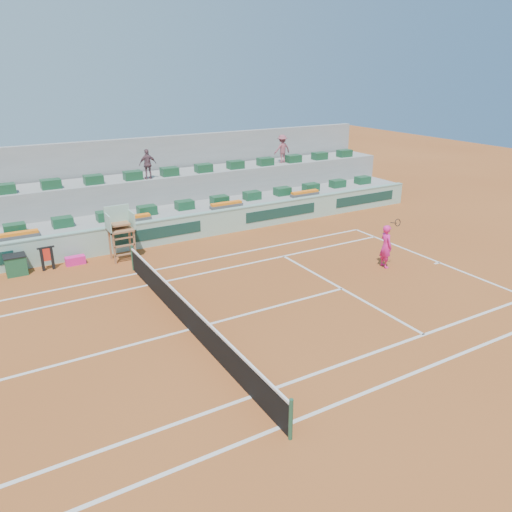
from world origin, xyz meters
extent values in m
plane|color=brown|center=(0.00, 0.00, 0.00)|extent=(90.00, 90.00, 0.00)
cube|color=#979795|center=(0.00, 10.70, 0.60)|extent=(36.00, 4.00, 1.20)
cube|color=#979795|center=(0.00, 12.30, 1.30)|extent=(36.00, 2.40, 2.60)
cube|color=#979795|center=(0.00, 13.90, 2.20)|extent=(36.00, 0.40, 4.40)
cube|color=#F31F8A|center=(-1.98, 7.85, 0.18)|extent=(0.82, 0.37, 0.37)
imported|color=#6D4953|center=(2.76, 11.46, 3.37)|extent=(0.91, 0.40, 1.54)
imported|color=#934955|center=(11.34, 11.95, 3.43)|extent=(1.09, 0.64, 1.66)
cube|color=silver|center=(11.88, 0.00, 0.01)|extent=(0.12, 10.97, 0.01)
cube|color=silver|center=(0.00, -5.49, 0.01)|extent=(23.77, 0.12, 0.01)
cube|color=silver|center=(0.00, 5.49, 0.01)|extent=(23.77, 0.12, 0.01)
cube|color=silver|center=(0.00, -4.12, 0.01)|extent=(23.77, 0.12, 0.01)
cube|color=silver|center=(0.00, 4.12, 0.01)|extent=(23.77, 0.12, 0.01)
cube|color=silver|center=(6.40, 0.00, 0.01)|extent=(0.12, 8.23, 0.01)
cube|color=silver|center=(0.00, 0.00, 0.01)|extent=(12.80, 0.12, 0.01)
cube|color=silver|center=(11.73, 0.00, 0.01)|extent=(0.30, 0.12, 0.01)
cube|color=black|center=(0.00, 0.00, 0.46)|extent=(0.03, 11.87, 0.92)
cube|color=white|center=(0.00, 0.00, 0.95)|extent=(0.06, 11.87, 0.07)
cylinder|color=#214D33|center=(0.00, -5.94, 0.55)|extent=(0.10, 0.10, 1.10)
cylinder|color=#214D33|center=(0.00, 5.94, 0.55)|extent=(0.10, 0.10, 1.10)
cube|color=#96BCA8|center=(0.00, 8.50, 0.60)|extent=(36.00, 0.30, 1.20)
cube|color=#79A394|center=(0.00, 8.50, 1.23)|extent=(36.00, 0.34, 0.06)
cube|color=#14372F|center=(2.00, 8.34, 0.65)|extent=(4.40, 0.02, 0.56)
cube|color=#14372F|center=(9.00, 8.34, 0.65)|extent=(4.40, 0.02, 0.56)
cube|color=#14372F|center=(15.00, 8.34, 0.65)|extent=(4.40, 0.02, 0.56)
cube|color=#925B37|center=(-0.45, 7.05, 0.68)|extent=(0.08, 0.08, 1.35)
cube|color=#925B37|center=(0.45, 7.05, 0.68)|extent=(0.08, 0.08, 1.35)
cube|color=#925B37|center=(-0.45, 7.75, 0.68)|extent=(0.08, 0.08, 1.35)
cube|color=#925B37|center=(0.45, 7.75, 0.68)|extent=(0.08, 0.08, 1.35)
cube|color=#925B37|center=(0.00, 7.40, 1.39)|extent=(1.10, 0.90, 0.08)
cube|color=#96BCA8|center=(0.00, 7.78, 1.90)|extent=(1.10, 0.08, 1.00)
cube|color=#96BCA8|center=(-0.52, 7.40, 1.75)|extent=(0.06, 0.90, 0.80)
cube|color=#96BCA8|center=(0.52, 7.40, 1.75)|extent=(0.06, 0.90, 0.80)
cube|color=#925B37|center=(0.00, 7.50, 1.63)|extent=(0.80, 0.60, 0.08)
cube|color=#925B37|center=(0.00, 7.05, 0.35)|extent=(0.90, 0.08, 0.06)
cube|color=#925B37|center=(0.00, 7.05, 0.75)|extent=(0.90, 0.08, 0.06)
cube|color=#925B37|center=(0.00, 7.05, 1.10)|extent=(0.90, 0.08, 0.06)
cube|color=#18492A|center=(-4.00, 9.80, 1.42)|extent=(0.90, 0.60, 0.44)
cube|color=#18492A|center=(-2.00, 9.80, 1.42)|extent=(0.90, 0.60, 0.44)
cube|color=#18492A|center=(0.00, 9.80, 1.42)|extent=(0.90, 0.60, 0.44)
cube|color=#18492A|center=(2.00, 9.80, 1.42)|extent=(0.90, 0.60, 0.44)
cube|color=#18492A|center=(4.00, 9.80, 1.42)|extent=(0.90, 0.60, 0.44)
cube|color=#18492A|center=(6.00, 9.80, 1.42)|extent=(0.90, 0.60, 0.44)
cube|color=#18492A|center=(8.00, 9.80, 1.42)|extent=(0.90, 0.60, 0.44)
cube|color=#18492A|center=(10.00, 9.80, 1.42)|extent=(0.90, 0.60, 0.44)
cube|color=#18492A|center=(12.00, 9.80, 1.42)|extent=(0.90, 0.60, 0.44)
cube|color=#18492A|center=(14.00, 9.80, 1.42)|extent=(0.90, 0.60, 0.44)
cube|color=#18492A|center=(16.00, 9.80, 1.42)|extent=(0.90, 0.60, 0.44)
cube|color=#18492A|center=(-4.00, 11.70, 2.82)|extent=(0.90, 0.60, 0.44)
cube|color=#18492A|center=(-2.00, 11.70, 2.82)|extent=(0.90, 0.60, 0.44)
cube|color=#18492A|center=(0.00, 11.70, 2.82)|extent=(0.90, 0.60, 0.44)
cube|color=#18492A|center=(2.00, 11.70, 2.82)|extent=(0.90, 0.60, 0.44)
cube|color=#18492A|center=(4.00, 11.70, 2.82)|extent=(0.90, 0.60, 0.44)
cube|color=#18492A|center=(6.00, 11.70, 2.82)|extent=(0.90, 0.60, 0.44)
cube|color=#18492A|center=(8.00, 11.70, 2.82)|extent=(0.90, 0.60, 0.44)
cube|color=#18492A|center=(10.00, 11.70, 2.82)|extent=(0.90, 0.60, 0.44)
cube|color=#18492A|center=(12.00, 11.70, 2.82)|extent=(0.90, 0.60, 0.44)
cube|color=#18492A|center=(14.00, 11.70, 2.82)|extent=(0.90, 0.60, 0.44)
cube|color=#18492A|center=(16.00, 11.70, 2.82)|extent=(0.90, 0.60, 0.44)
cube|color=#4D4D4D|center=(-4.00, 9.00, 1.28)|extent=(1.80, 0.36, 0.16)
cube|color=orange|center=(-4.00, 9.00, 1.42)|extent=(1.70, 0.32, 0.12)
cube|color=#4D4D4D|center=(1.00, 9.00, 1.28)|extent=(1.80, 0.36, 0.16)
cube|color=orange|center=(1.00, 9.00, 1.42)|extent=(1.70, 0.32, 0.12)
cube|color=#4D4D4D|center=(6.00, 9.00, 1.28)|extent=(1.80, 0.36, 0.16)
cube|color=orange|center=(6.00, 9.00, 1.42)|extent=(1.70, 0.32, 0.12)
cube|color=#4D4D4D|center=(11.00, 9.00, 1.28)|extent=(1.80, 0.36, 0.16)
cube|color=orange|center=(11.00, 9.00, 1.42)|extent=(1.70, 0.32, 0.12)
cube|color=#1A4E2F|center=(-4.31, 7.93, 0.40)|extent=(0.80, 0.69, 0.80)
cube|color=black|center=(-4.31, 7.93, 0.82)|extent=(0.85, 0.74, 0.04)
cube|color=black|center=(-3.30, 7.78, 0.50)|extent=(0.11, 0.11, 1.00)
cube|color=black|center=(-2.90, 7.78, 0.50)|extent=(0.11, 0.11, 1.00)
cube|color=black|center=(-3.10, 7.78, 1.00)|extent=(0.68, 0.09, 0.06)
cube|color=red|center=(-3.10, 7.76, 0.70)|extent=(0.50, 0.05, 0.56)
imported|color=#F31F8A|center=(9.44, 0.88, 0.93)|extent=(0.57, 0.75, 1.87)
cylinder|color=black|center=(9.44, 0.58, 2.05)|extent=(0.03, 0.35, 0.09)
torus|color=black|center=(9.44, 0.36, 2.12)|extent=(0.31, 0.08, 0.31)
camera|label=1|loc=(-5.35, -13.55, 8.05)|focal=35.00mm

